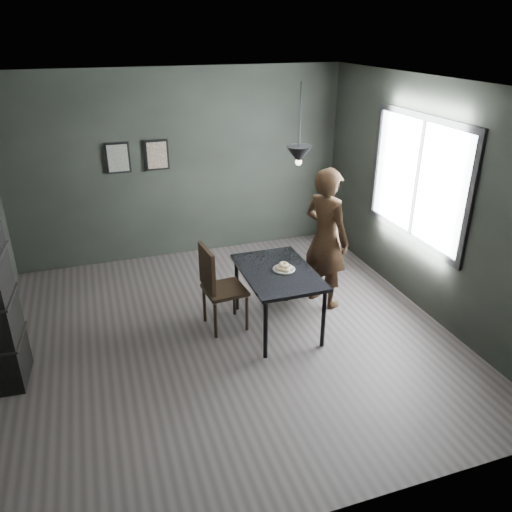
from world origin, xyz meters
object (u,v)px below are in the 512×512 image
object	(u,v)px
cafe_table	(278,277)
white_plate	(284,270)
pendant_lamp	(299,155)
woman	(326,238)
wood_chair	(217,283)

from	to	relation	value
cafe_table	white_plate	size ratio (longest dim) A/B	5.22
white_plate	pendant_lamp	world-z (taller)	pendant_lamp
cafe_table	white_plate	world-z (taller)	white_plate
woman	pendant_lamp	bearing A→B (deg)	93.07
cafe_table	pendant_lamp	distance (m)	1.41
white_plate	woman	bearing A→B (deg)	28.10
white_plate	pendant_lamp	size ratio (longest dim) A/B	0.27
white_plate	pendant_lamp	distance (m)	1.31
cafe_table	woman	size ratio (longest dim) A/B	0.67
cafe_table	woman	world-z (taller)	woman
cafe_table	white_plate	distance (m)	0.11
wood_chair	pendant_lamp	distance (m)	1.72
cafe_table	wood_chair	world-z (taller)	wood_chair
wood_chair	cafe_table	bearing A→B (deg)	-22.68
cafe_table	wood_chair	bearing A→B (deg)	163.01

